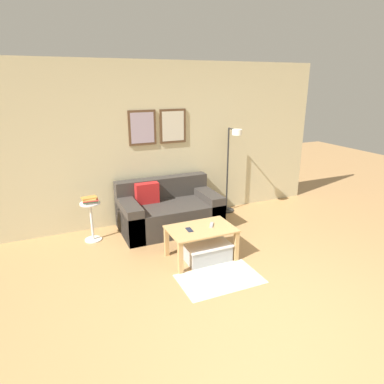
{
  "coord_description": "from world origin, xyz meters",
  "views": [
    {
      "loc": [
        -1.88,
        -2.12,
        2.24
      ],
      "look_at": [
        -0.14,
        1.79,
        0.85
      ],
      "focal_mm": 32.0,
      "sensor_mm": 36.0,
      "label": 1
    }
  ],
  "objects_px": {
    "coffee_table": "(201,234)",
    "remote_control": "(211,225)",
    "floor_lamp": "(231,165)",
    "book_stack": "(90,200)",
    "storage_bin": "(206,250)",
    "couch": "(169,211)",
    "cell_phone": "(189,230)",
    "side_table": "(91,218)"
  },
  "relations": [
    {
      "from": "coffee_table",
      "to": "remote_control",
      "type": "distance_m",
      "value": 0.19
    },
    {
      "from": "floor_lamp",
      "to": "book_stack",
      "type": "bearing_deg",
      "value": -176.82
    },
    {
      "from": "storage_bin",
      "to": "book_stack",
      "type": "xyz_separation_m",
      "value": [
        -1.28,
        1.16,
        0.52
      ]
    },
    {
      "from": "floor_lamp",
      "to": "remote_control",
      "type": "height_order",
      "value": "floor_lamp"
    },
    {
      "from": "coffee_table",
      "to": "storage_bin",
      "type": "bearing_deg",
      "value": -36.6
    },
    {
      "from": "couch",
      "to": "cell_phone",
      "type": "bearing_deg",
      "value": -96.04
    },
    {
      "from": "floor_lamp",
      "to": "remote_control",
      "type": "bearing_deg",
      "value": -129.11
    },
    {
      "from": "cell_phone",
      "to": "coffee_table",
      "type": "bearing_deg",
      "value": 1.16
    },
    {
      "from": "couch",
      "to": "book_stack",
      "type": "xyz_separation_m",
      "value": [
        -1.18,
        0.02,
        0.36
      ]
    },
    {
      "from": "coffee_table",
      "to": "remote_control",
      "type": "bearing_deg",
      "value": 7.6
    },
    {
      "from": "couch",
      "to": "storage_bin",
      "type": "distance_m",
      "value": 1.15
    },
    {
      "from": "book_stack",
      "to": "remote_control",
      "type": "bearing_deg",
      "value": -38.29
    },
    {
      "from": "coffee_table",
      "to": "book_stack",
      "type": "bearing_deg",
      "value": 137.64
    },
    {
      "from": "floor_lamp",
      "to": "cell_phone",
      "type": "distance_m",
      "value": 1.87
    },
    {
      "from": "remote_control",
      "to": "couch",
      "type": "bearing_deg",
      "value": 133.73
    },
    {
      "from": "coffee_table",
      "to": "storage_bin",
      "type": "distance_m",
      "value": 0.24
    },
    {
      "from": "coffee_table",
      "to": "floor_lamp",
      "type": "bearing_deg",
      "value": 47.11
    },
    {
      "from": "coffee_table",
      "to": "side_table",
      "type": "bearing_deg",
      "value": 137.39
    },
    {
      "from": "coffee_table",
      "to": "book_stack",
      "type": "height_order",
      "value": "book_stack"
    },
    {
      "from": "coffee_table",
      "to": "side_table",
      "type": "xyz_separation_m",
      "value": [
        -1.23,
        1.13,
        0.0
      ]
    },
    {
      "from": "coffee_table",
      "to": "remote_control",
      "type": "height_order",
      "value": "remote_control"
    },
    {
      "from": "remote_control",
      "to": "cell_phone",
      "type": "distance_m",
      "value": 0.33
    },
    {
      "from": "couch",
      "to": "book_stack",
      "type": "distance_m",
      "value": 1.23
    },
    {
      "from": "side_table",
      "to": "cell_phone",
      "type": "bearing_deg",
      "value": -46.46
    },
    {
      "from": "coffee_table",
      "to": "floor_lamp",
      "type": "distance_m",
      "value": 1.79
    },
    {
      "from": "couch",
      "to": "coffee_table",
      "type": "height_order",
      "value": "couch"
    },
    {
      "from": "floor_lamp",
      "to": "cell_phone",
      "type": "xyz_separation_m",
      "value": [
        -1.32,
        -1.24,
        -0.44
      ]
    },
    {
      "from": "remote_control",
      "to": "storage_bin",
      "type": "bearing_deg",
      "value": -118.6
    },
    {
      "from": "floor_lamp",
      "to": "side_table",
      "type": "relative_size",
      "value": 2.57
    },
    {
      "from": "cell_phone",
      "to": "storage_bin",
      "type": "bearing_deg",
      "value": -8.26
    },
    {
      "from": "storage_bin",
      "to": "cell_phone",
      "type": "bearing_deg",
      "value": 167.63
    },
    {
      "from": "coffee_table",
      "to": "storage_bin",
      "type": "xyz_separation_m",
      "value": [
        0.05,
        -0.04,
        -0.23
      ]
    },
    {
      "from": "couch",
      "to": "side_table",
      "type": "height_order",
      "value": "couch"
    },
    {
      "from": "coffee_table",
      "to": "floor_lamp",
      "type": "height_order",
      "value": "floor_lamp"
    },
    {
      "from": "storage_bin",
      "to": "side_table",
      "type": "xyz_separation_m",
      "value": [
        -1.28,
        1.17,
        0.23
      ]
    },
    {
      "from": "couch",
      "to": "storage_bin",
      "type": "relative_size",
      "value": 2.57
    },
    {
      "from": "book_stack",
      "to": "couch",
      "type": "bearing_deg",
      "value": -0.89
    },
    {
      "from": "floor_lamp",
      "to": "remote_control",
      "type": "distance_m",
      "value": 1.64
    },
    {
      "from": "coffee_table",
      "to": "book_stack",
      "type": "relative_size",
      "value": 3.64
    },
    {
      "from": "floor_lamp",
      "to": "couch",
      "type": "bearing_deg",
      "value": -172.88
    },
    {
      "from": "couch",
      "to": "remote_control",
      "type": "distance_m",
      "value": 1.11
    },
    {
      "from": "side_table",
      "to": "remote_control",
      "type": "height_order",
      "value": "side_table"
    }
  ]
}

